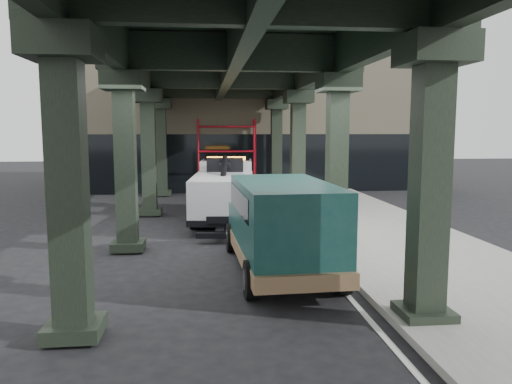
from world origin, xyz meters
TOP-DOWN VIEW (x-y plane):
  - ground at (0.00, 0.00)m, footprint 90.00×90.00m
  - sidewalk at (4.50, 2.00)m, footprint 5.00×40.00m
  - lane_stripe at (1.70, 2.00)m, footprint 0.12×38.00m
  - viaduct at (-0.40, 2.00)m, footprint 7.40×32.00m
  - building at (2.00, 20.00)m, footprint 22.00×10.00m
  - scaffolding at (0.00, 14.64)m, footprint 3.08×0.88m
  - tow_truck at (-0.43, 7.02)m, footprint 2.71×7.61m
  - towed_van at (0.57, -0.57)m, footprint 2.41×5.58m

SIDE VIEW (x-z plane):
  - ground at x=0.00m, z-range 0.00..0.00m
  - lane_stripe at x=1.70m, z-range 0.00..0.01m
  - sidewalk at x=4.50m, z-range 0.00..0.15m
  - tow_truck at x=-0.43m, z-range -0.03..2.42m
  - towed_van at x=0.57m, z-range 0.08..2.31m
  - scaffolding at x=0.00m, z-range 0.11..4.11m
  - building at x=2.00m, z-range 0.00..8.00m
  - viaduct at x=-0.40m, z-range 2.26..8.66m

